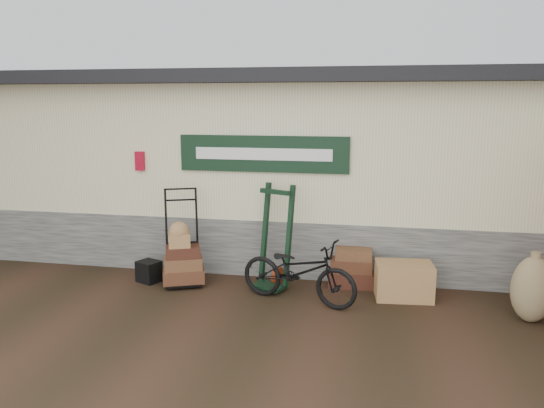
# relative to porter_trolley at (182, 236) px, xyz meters

# --- Properties ---
(ground) EXTENTS (80.00, 80.00, 0.00)m
(ground) POSITION_rel_porter_trolley_xyz_m (1.46, -0.50, -0.74)
(ground) COLOR black
(ground) RESTS_ON ground
(station_building) EXTENTS (14.40, 4.10, 3.20)m
(station_building) POSITION_rel_porter_trolley_xyz_m (1.45, 2.24, 0.88)
(station_building) COLOR #4C4C47
(station_building) RESTS_ON ground
(porter_trolley) EXTENTS (0.89, 0.79, 1.47)m
(porter_trolley) POSITION_rel_porter_trolley_xyz_m (0.00, 0.00, 0.00)
(porter_trolley) COLOR black
(porter_trolley) RESTS_ON ground
(green_barrow) EXTENTS (0.69, 0.65, 1.54)m
(green_barrow) POSITION_rel_porter_trolley_xyz_m (1.41, 0.08, 0.03)
(green_barrow) COLOR black
(green_barrow) RESTS_ON ground
(suitcase_stack) EXTENTS (0.69, 0.45, 0.59)m
(suitcase_stack) POSITION_rel_porter_trolley_xyz_m (2.53, 0.35, -0.44)
(suitcase_stack) COLOR #3D1F13
(suitcase_stack) RESTS_ON ground
(wicker_hamper) EXTENTS (0.82, 0.58, 0.51)m
(wicker_hamper) POSITION_rel_porter_trolley_xyz_m (3.28, -0.02, -0.48)
(wicker_hamper) COLOR brown
(wicker_hamper) RESTS_ON ground
(black_trunk) EXTENTS (0.41, 0.39, 0.32)m
(black_trunk) POSITION_rel_porter_trolley_xyz_m (-0.53, -0.07, -0.57)
(black_trunk) COLOR black
(black_trunk) RESTS_ON ground
(bicycle) EXTENTS (1.06, 1.80, 0.99)m
(bicycle) POSITION_rel_porter_trolley_xyz_m (1.85, -0.46, -0.24)
(bicycle) COLOR black
(bicycle) RESTS_ON ground
(burlap_sack_left) EXTENTS (0.57, 0.49, 0.85)m
(burlap_sack_left) POSITION_rel_porter_trolley_xyz_m (4.82, -0.55, -0.31)
(burlap_sack_left) COLOR olive
(burlap_sack_left) RESTS_ON ground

